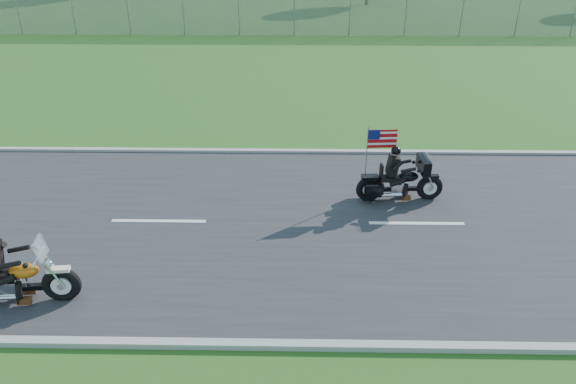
{
  "coord_description": "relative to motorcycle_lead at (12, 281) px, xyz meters",
  "views": [
    {
      "loc": [
        1.22,
        -11.19,
        6.74
      ],
      "look_at": [
        1.02,
        0.0,
        0.84
      ],
      "focal_mm": 35.0,
      "sensor_mm": 36.0,
      "label": 1
    }
  ],
  "objects": [
    {
      "name": "motorcycle_follow",
      "position": [
        7.75,
        4.15,
        -0.0
      ],
      "size": [
        2.18,
        0.72,
        1.82
      ],
      "rotation": [
        0.0,
        0.0,
        0.07
      ],
      "color": "black",
      "rests_on": "ground"
    },
    {
      "name": "curb_north",
      "position": [
        3.99,
        7.01,
        -0.46
      ],
      "size": [
        120.0,
        0.18,
        0.12
      ],
      "primitive_type": "cube",
      "color": "#9E9B93",
      "rests_on": "ground"
    },
    {
      "name": "curb_south",
      "position": [
        3.99,
        -1.09,
        -0.46
      ],
      "size": [
        120.0,
        0.18,
        0.12
      ],
      "primitive_type": "cube",
      "color": "#9E9B93",
      "rests_on": "ground"
    },
    {
      "name": "fence",
      "position": [
        -1.01,
        22.96,
        0.49
      ],
      "size": [
        60.0,
        0.03,
        2.0
      ],
      "primitive_type": "cube",
      "color": "gray",
      "rests_on": "ground"
    },
    {
      "name": "road",
      "position": [
        3.99,
        2.96,
        -0.49
      ],
      "size": [
        120.0,
        8.0,
        0.04
      ],
      "primitive_type": "cube",
      "color": "#28282B",
      "rests_on": "ground"
    },
    {
      "name": "ground",
      "position": [
        3.99,
        2.96,
        -0.51
      ],
      "size": [
        420.0,
        420.0,
        0.0
      ],
      "primitive_type": "plane",
      "color": "#245B1C",
      "rests_on": "ground"
    },
    {
      "name": "motorcycle_lead",
      "position": [
        0.0,
        0.0,
        0.0
      ],
      "size": [
        2.38,
        0.73,
        1.6
      ],
      "rotation": [
        0.0,
        0.0,
        0.11
      ],
      "color": "black",
      "rests_on": "ground"
    }
  ]
}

